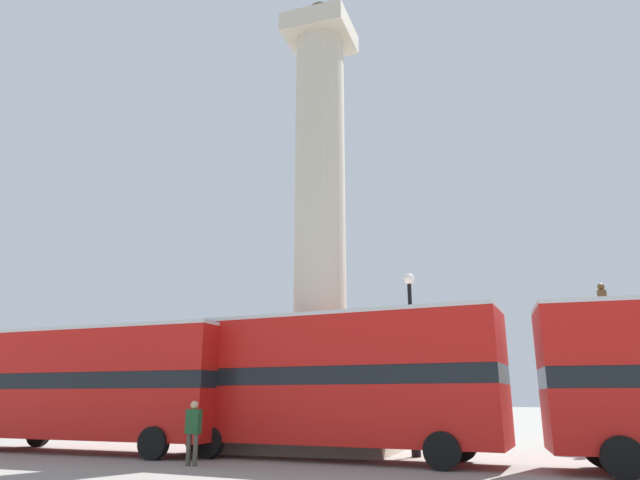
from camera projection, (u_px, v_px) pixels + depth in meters
name	position (u px, v px, depth m)	size (l,w,h in m)	color
ground_plane	(320.00, 449.00, 21.35)	(200.00, 200.00, 0.00)	gray
monument_column	(320.00, 280.00, 23.07)	(6.22, 6.22, 19.56)	#BCB29E
bus_a	(95.00, 383.00, 20.62)	(10.54, 3.10, 4.30)	red
bus_c	(331.00, 378.00, 18.26)	(10.88, 3.52, 4.47)	red
equestrian_statue	(616.00, 398.00, 21.99)	(3.36, 2.48, 6.35)	#BCB29E
street_lamp	(412.00, 357.00, 19.34)	(0.38, 0.38, 6.09)	black
pedestrian_near_lamp	(193.00, 428.00, 16.36)	(0.49, 0.26, 1.78)	#4C473D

